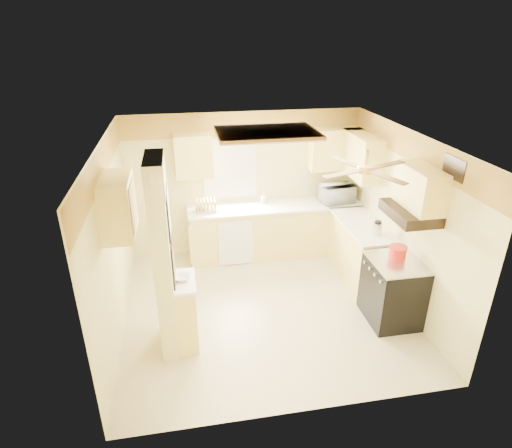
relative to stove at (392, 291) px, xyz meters
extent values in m
plane|color=beige|center=(-1.67, 0.55, -0.46)|extent=(4.00, 4.00, 0.00)
plane|color=white|center=(-1.67, 0.55, 2.04)|extent=(4.00, 4.00, 0.00)
plane|color=#DED087|center=(-1.67, 2.45, 0.79)|extent=(4.00, 0.00, 4.00)
plane|color=#DED087|center=(-1.67, -1.35, 0.79)|extent=(4.00, 0.00, 4.00)
plane|color=#DED087|center=(-3.67, 0.55, 0.79)|extent=(0.00, 3.80, 3.80)
plane|color=#DED087|center=(0.33, 0.55, 0.79)|extent=(0.00, 3.80, 3.80)
cube|color=#F7C348|center=(-1.67, 2.43, 1.84)|extent=(4.00, 0.02, 0.40)
cube|color=#DED087|center=(-3.02, 0.00, 0.79)|extent=(0.20, 0.70, 2.50)
cube|color=#FFE976|center=(-2.80, 0.00, -0.01)|extent=(0.25, 0.55, 0.90)
cube|color=white|center=(-2.80, 0.00, 0.46)|extent=(0.28, 0.58, 0.04)
cube|color=#FFE976|center=(-1.17, 2.15, -0.01)|extent=(3.00, 0.60, 0.90)
cube|color=#FFE976|center=(0.03, 1.15, -0.01)|extent=(0.60, 1.40, 0.90)
cube|color=white|center=(-1.17, 2.14, 0.46)|extent=(3.04, 0.64, 0.04)
cube|color=white|center=(0.02, 1.15, 0.46)|extent=(0.64, 1.44, 0.04)
cube|color=white|center=(-1.92, 1.84, -0.03)|extent=(0.58, 0.02, 0.80)
cube|color=white|center=(-1.92, 2.44, 1.09)|extent=(0.92, 0.02, 1.02)
cube|color=white|center=(-1.92, 2.44, 1.09)|extent=(0.80, 0.02, 0.90)
cube|color=#FFE976|center=(-2.52, 2.27, 1.39)|extent=(0.60, 0.35, 0.70)
cube|color=#FFE976|center=(-0.12, 2.27, 1.39)|extent=(0.90, 0.35, 0.70)
cube|color=#FFE976|center=(0.16, 1.80, 1.39)|extent=(0.35, 1.00, 0.70)
cube|color=#FFE976|center=(-3.49, 0.30, 1.39)|extent=(0.35, 0.75, 0.70)
cube|color=#FFE976|center=(0.16, 0.00, 1.49)|extent=(0.35, 0.76, 0.52)
cube|color=black|center=(0.00, 0.00, -0.01)|extent=(0.65, 0.76, 0.90)
cube|color=silver|center=(0.00, 0.00, 0.44)|extent=(0.66, 0.77, 0.02)
cylinder|color=silver|center=(-0.33, -0.25, 0.34)|extent=(0.03, 0.05, 0.05)
cylinder|color=silver|center=(-0.33, -0.08, 0.34)|extent=(0.03, 0.05, 0.05)
cylinder|color=silver|center=(-0.33, 0.08, 0.34)|extent=(0.03, 0.05, 0.05)
cylinder|color=silver|center=(-0.33, 0.25, 0.34)|extent=(0.03, 0.05, 0.05)
cube|color=black|center=(0.07, 0.00, 1.16)|extent=(0.50, 0.76, 0.14)
cube|color=black|center=(-2.91, 0.00, 1.39)|extent=(0.02, 0.42, 0.57)
cube|color=white|center=(-2.90, 0.00, 1.39)|extent=(0.01, 0.37, 0.52)
cube|color=black|center=(-2.91, 0.00, 0.74)|extent=(0.02, 0.42, 0.57)
cube|color=yellow|center=(-2.90, 0.00, 0.74)|extent=(0.01, 0.37, 0.52)
cube|color=brown|center=(-1.57, 1.05, 2.00)|extent=(1.35, 0.95, 0.06)
cube|color=white|center=(-1.57, 1.05, 1.97)|extent=(1.15, 0.75, 0.02)
cylinder|color=gold|center=(-0.67, -0.15, 1.96)|extent=(0.04, 0.04, 0.16)
cylinder|color=gold|center=(-0.67, -0.15, 1.82)|extent=(0.18, 0.18, 0.08)
cube|color=brown|center=(-0.37, -0.04, 1.82)|extent=(0.55, 0.28, 0.01)
cube|color=brown|center=(-0.78, 0.15, 1.82)|extent=(0.28, 0.55, 0.01)
cube|color=brown|center=(-0.97, -0.26, 1.82)|extent=(0.55, 0.28, 0.01)
cube|color=brown|center=(-0.56, -0.45, 1.82)|extent=(0.28, 0.55, 0.01)
cube|color=black|center=(0.31, -0.35, 1.84)|extent=(0.02, 0.40, 0.25)
imported|color=white|center=(-0.08, 2.12, 0.64)|extent=(0.61, 0.45, 0.31)
imported|color=white|center=(-2.82, 0.02, 0.50)|extent=(0.21, 0.21, 0.05)
cylinder|color=red|center=(0.05, 0.11, 0.53)|extent=(0.23, 0.23, 0.14)
cylinder|color=red|center=(0.05, 0.11, 0.61)|extent=(0.24, 0.24, 0.02)
cylinder|color=silver|center=(0.06, 0.77, 0.57)|extent=(0.14, 0.14, 0.19)
cylinder|color=black|center=(0.06, 0.77, 0.68)|extent=(0.10, 0.10, 0.03)
cube|color=tan|center=(-2.37, 2.12, 0.50)|extent=(0.34, 0.25, 0.04)
cube|color=tan|center=(-2.51, 2.12, 0.58)|extent=(0.02, 0.23, 0.20)
cube|color=tan|center=(-2.46, 2.12, 0.58)|extent=(0.02, 0.23, 0.20)
cube|color=tan|center=(-2.40, 2.12, 0.58)|extent=(0.02, 0.23, 0.20)
cube|color=tan|center=(-2.34, 2.12, 0.58)|extent=(0.02, 0.23, 0.20)
cube|color=tan|center=(-2.28, 2.12, 0.58)|extent=(0.02, 0.23, 0.20)
cube|color=tan|center=(-2.22, 2.12, 0.58)|extent=(0.02, 0.23, 0.20)
cylinder|color=white|center=(-2.46, 2.12, 0.58)|extent=(0.01, 0.20, 0.20)
cylinder|color=white|center=(-2.34, 2.12, 0.58)|extent=(0.01, 0.20, 0.20)
cylinder|color=white|center=(-1.36, 2.28, 0.54)|extent=(0.10, 0.10, 0.12)
cylinder|color=tan|center=(-1.34, 2.28, 0.58)|extent=(0.01, 0.01, 0.19)
cylinder|color=tan|center=(-1.36, 2.30, 0.58)|extent=(0.01, 0.01, 0.19)
cylinder|color=tan|center=(-1.38, 2.28, 0.58)|extent=(0.01, 0.01, 0.19)
cylinder|color=tan|center=(-1.36, 2.26, 0.58)|extent=(0.01, 0.01, 0.19)
camera|label=1|loc=(-2.72, -4.52, 3.30)|focal=30.00mm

